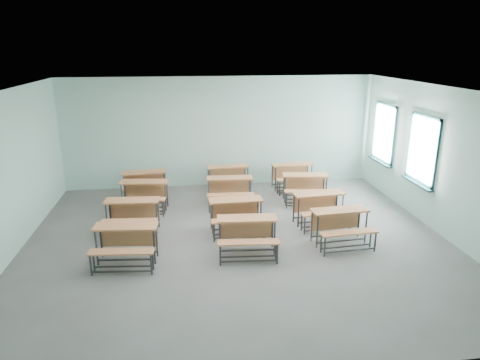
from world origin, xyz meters
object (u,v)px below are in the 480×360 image
object	(u,v)px
desk_unit_r0c0	(125,239)
desk_unit_r3c1	(229,175)
desk_unit_r1c0	(132,212)
desk_unit_r2c2	(306,184)
desk_unit_r0c1	(247,231)
desk_unit_r2c0	(144,192)
desk_unit_r1c1	(236,211)
desk_unit_r2c1	(230,187)
desk_unit_r3c2	(293,173)
desk_unit_r1c2	(320,204)
desk_unit_r0c2	(341,222)
desk_unit_r3c0	(145,181)

from	to	relation	value
desk_unit_r0c0	desk_unit_r3c1	xyz separation A→B (m)	(2.41, 3.96, 0.00)
desk_unit_r1c0	desk_unit_r2c2	distance (m)	4.58
desk_unit_r0c1	desk_unit_r1c0	xyz separation A→B (m)	(-2.38, 1.36, 0.00)
desk_unit_r2c0	desk_unit_r2c2	size ratio (longest dim) A/B	1.00
desk_unit_r1c1	desk_unit_r2c2	bearing A→B (deg)	37.80
desk_unit_r1c1	desk_unit_r2c1	xyz separation A→B (m)	(0.04, 1.65, 0.00)
desk_unit_r1c1	desk_unit_r3c2	distance (m)	3.40
desk_unit_r3c2	desk_unit_r1c2	bearing A→B (deg)	-95.12
desk_unit_r0c2	desk_unit_r3c1	xyz separation A→B (m)	(-1.96, 3.71, 0.00)
desk_unit_r0c0	desk_unit_r2c2	world-z (taller)	same
desk_unit_r3c1	desk_unit_r2c2	bearing A→B (deg)	-35.66
desk_unit_r0c0	desk_unit_r2c1	xyz separation A→B (m)	(2.31, 2.83, 0.00)
desk_unit_r2c2	desk_unit_r3c0	distance (m)	4.35
desk_unit_r0c0	desk_unit_r0c2	xyz separation A→B (m)	(4.37, 0.25, 0.00)
desk_unit_r0c2	desk_unit_r2c0	size ratio (longest dim) A/B	0.98
desk_unit_r0c1	desk_unit_r3c0	size ratio (longest dim) A/B	0.97
desk_unit_r2c1	desk_unit_r2c0	bearing A→B (deg)	-176.11
desk_unit_r2c0	desk_unit_r2c2	bearing A→B (deg)	7.57
desk_unit_r0c0	desk_unit_r2c1	world-z (taller)	same
desk_unit_r2c0	desk_unit_r3c0	xyz separation A→B (m)	(-0.04, 0.90, 0.00)
desk_unit_r0c2	desk_unit_r3c0	bearing A→B (deg)	136.68
desk_unit_r2c0	desk_unit_r3c1	xyz separation A→B (m)	(2.29, 1.16, 0.00)
desk_unit_r0c1	desk_unit_r3c1	xyz separation A→B (m)	(0.06, 3.88, 0.00)
desk_unit_r0c2	desk_unit_r3c2	distance (m)	3.67
desk_unit_r2c1	desk_unit_r3c2	size ratio (longest dim) A/B	0.98
desk_unit_r1c0	desk_unit_r2c2	world-z (taller)	same
desk_unit_r1c1	desk_unit_r2c1	distance (m)	1.66
desk_unit_r0c2	desk_unit_r2c2	size ratio (longest dim) A/B	0.97
desk_unit_r1c0	desk_unit_r1c2	distance (m)	4.29
desk_unit_r3c1	desk_unit_r3c2	xyz separation A→B (m)	(1.87, -0.04, 0.00)
desk_unit_r3c0	desk_unit_r1c1	bearing A→B (deg)	-55.94
desk_unit_r2c1	desk_unit_r2c2	bearing A→B (deg)	2.83
desk_unit_r0c1	desk_unit_r1c1	size ratio (longest dim) A/B	1.04
desk_unit_r3c0	desk_unit_r0c0	bearing A→B (deg)	-98.23
desk_unit_r0c1	desk_unit_r2c2	xyz separation A→B (m)	(1.98, 2.75, 0.00)
desk_unit_r0c1	desk_unit_r2c2	size ratio (longest dim) A/B	0.97
desk_unit_r0c1	desk_unit_r2c1	size ratio (longest dim) A/B	1.01
desk_unit_r1c0	desk_unit_r1c2	bearing A→B (deg)	2.77
desk_unit_r0c2	desk_unit_r1c2	xyz separation A→B (m)	(-0.11, 1.09, 0.00)
desk_unit_r3c2	desk_unit_r1c0	bearing A→B (deg)	-154.70
desk_unit_r1c0	desk_unit_r3c1	xyz separation A→B (m)	(2.44, 2.52, 0.00)
desk_unit_r2c0	desk_unit_r3c0	bearing A→B (deg)	99.91
desk_unit_r1c1	desk_unit_r1c2	xyz separation A→B (m)	(1.98, 0.16, 0.00)
desk_unit_r1c0	desk_unit_r3c0	distance (m)	2.26
desk_unit_r0c0	desk_unit_r1c1	xyz separation A→B (m)	(2.28, 1.18, 0.00)
desk_unit_r0c1	desk_unit_r0c2	bearing A→B (deg)	9.08
desk_unit_r1c1	desk_unit_r0c2	bearing A→B (deg)	-24.77
desk_unit_r0c1	desk_unit_r2c0	bearing A→B (deg)	133.70
desk_unit_r1c2	desk_unit_r0c1	bearing A→B (deg)	-151.71
desk_unit_r1c0	desk_unit_r2c1	distance (m)	2.73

